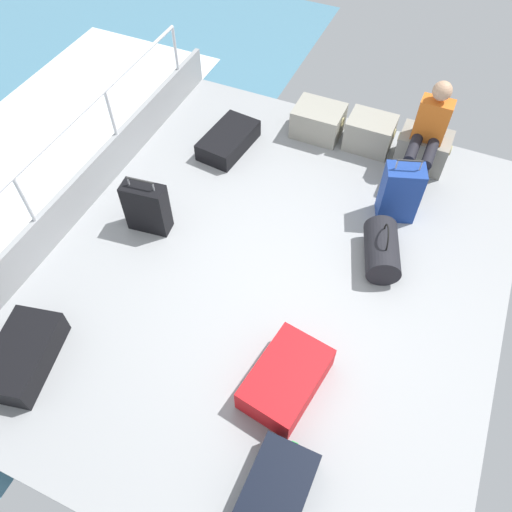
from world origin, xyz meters
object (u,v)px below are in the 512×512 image
Objects in this scene: suitcase_1 at (147,208)px; suitcase_3 at (286,379)px; suitcase_2 at (23,356)px; duffel_bag at (382,250)px; cargo_crate_2 at (423,149)px; passenger_seated at (428,132)px; suitcase_4 at (275,493)px; suitcase_5 at (400,193)px; cargo_crate_0 at (318,121)px; cargo_crate_1 at (370,133)px; suitcase_0 at (228,140)px.

suitcase_1 is 0.80× the size of suitcase_3.
duffel_bag is at bearing 43.03° from suitcase_2.
cargo_crate_2 is 0.69× the size of suitcase_2.
suitcase_2 is 1.02× the size of suitcase_3.
passenger_seated is 1.30× the size of suitcase_3.
suitcase_1 is 0.93× the size of suitcase_4.
suitcase_1 is 0.88× the size of suitcase_5.
suitcase_5 is (1.22, -0.95, 0.14)m from cargo_crate_0.
cargo_crate_1 is at bearing 160.07° from passenger_seated.
cargo_crate_0 is 1.12m from suitcase_0.
suitcase_4 is 2.45m from duffel_bag.
passenger_seated is 1.47m from duffel_bag.
duffel_bag is at bearing -23.78° from suitcase_0.
passenger_seated reaches higher than suitcase_5.
cargo_crate_2 is 0.83× the size of suitcase_4.
cargo_crate_1 is at bearing 64.52° from suitcase_2.
duffel_bag reaches higher than cargo_crate_2.
cargo_crate_1 reaches higher than suitcase_2.
suitcase_1 is at bearing 151.30° from suitcase_3.
suitcase_2 is (-0.36, -3.26, 0.02)m from suitcase_0.
suitcase_4 is 1.05× the size of duffel_bag.
duffel_bag is at bearing 77.26° from suitcase_3.
suitcase_0 is 1.23× the size of suitcase_1.
suitcase_0 is (-2.16, -0.66, -0.09)m from cargo_crate_2.
suitcase_2 is 2.24m from suitcase_3.
suitcase_4 is (-0.15, -4.05, -0.09)m from cargo_crate_2.
suitcase_5 is 1.11× the size of duffel_bag.
cargo_crate_0 is 1.03× the size of cargo_crate_2.
passenger_seated is 3.89m from suitcase_4.
cargo_crate_0 is at bearing 170.63° from passenger_seated.
duffel_bag reaches higher than suitcase_0.
cargo_crate_1 is 0.52× the size of passenger_seated.
passenger_seated is at bearing -9.37° from cargo_crate_0.
passenger_seated is 4.53m from suitcase_2.
cargo_crate_2 reaches higher than suitcase_0.
suitcase_0 is at bearing -163.01° from cargo_crate_2.
suitcase_4 is (0.25, -0.84, -0.02)m from suitcase_3.
passenger_seated reaches higher than cargo_crate_2.
cargo_crate_0 is 2.42m from suitcase_1.
cargo_crate_1 is 0.78m from passenger_seated.
cargo_crate_1 is 4.12m from suitcase_4.
cargo_crate_0 is at bearing 127.38° from duffel_bag.
passenger_seated is at bearing 87.80° from suitcase_4.
suitcase_2 is at bearing -96.36° from suitcase_0.
suitcase_0 is at bearing 124.66° from suitcase_3.
suitcase_3 is (0.88, -3.23, -0.05)m from cargo_crate_0.
suitcase_4 is (-0.15, -3.86, -0.47)m from passenger_seated.
cargo_crate_0 is 1.36m from passenger_seated.
suitcase_3 is at bearing 106.86° from suitcase_4.
suitcase_3 is at bearing -102.74° from duffel_bag.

